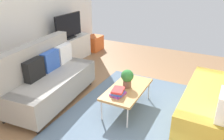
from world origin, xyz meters
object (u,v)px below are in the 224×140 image
object	(u,v)px
couch_green	(218,99)
table_book_0	(118,94)
bottle_1	(63,37)
coffee_table	(127,89)
couch_beige	(48,79)
storage_trunk	(94,43)
vase_0	(52,41)
potted_plant	(127,77)
bottle_2	(66,37)
tv	(69,27)
bottle_0	(60,38)
tv_console	(70,50)

from	to	relation	value
couch_green	table_book_0	size ratio (longest dim) A/B	7.99
couch_green	bottle_1	xyz separation A→B (m)	(0.89, 3.73, 0.30)
coffee_table	table_book_0	xyz separation A→B (m)	(-0.29, 0.04, 0.05)
couch_beige	storage_trunk	size ratio (longest dim) A/B	3.79
table_book_0	vase_0	xyz separation A→B (m)	(1.17, 2.36, 0.27)
storage_trunk	potted_plant	xyz separation A→B (m)	(-2.53, -2.23, 0.39)
potted_plant	bottle_2	xyz separation A→B (m)	(1.26, 2.29, 0.10)
vase_0	bottle_1	size ratio (longest dim) A/B	0.67
coffee_table	tv	size ratio (longest dim) A/B	1.10
bottle_0	bottle_1	distance (m)	0.10
bottle_1	couch_green	bearing A→B (deg)	-103.45
tv_console	storage_trunk	distance (m)	1.11
bottle_0	coffee_table	bearing A→B (deg)	-115.03
table_book_0	bottle_1	xyz separation A→B (m)	(1.47, 2.27, 0.30)
coffee_table	vase_0	xyz separation A→B (m)	(0.88, 2.40, 0.31)
bottle_2	table_book_0	bearing A→B (deg)	-124.82
tv	storage_trunk	bearing A→B (deg)	-4.16
vase_0	bottle_0	distance (m)	0.22
storage_trunk	bottle_1	xyz separation A→B (m)	(-1.38, 0.06, 0.52)
potted_plant	bottle_2	world-z (taller)	bottle_2
couch_beige	tv	world-z (taller)	tv
vase_0	couch_beige	bearing A→B (deg)	-142.55
coffee_table	potted_plant	xyz separation A→B (m)	(0.03, 0.02, 0.21)
coffee_table	vase_0	bearing A→B (deg)	69.87
potted_plant	tv_console	bearing A→B (deg)	58.41
table_book_0	storage_trunk	bearing A→B (deg)	37.82
bottle_0	bottle_1	bearing A→B (deg)	0.00
couch_beige	tv_console	xyz separation A→B (m)	(1.85, 0.93, -0.13)
couch_green	potted_plant	world-z (taller)	couch_green
tv	storage_trunk	size ratio (longest dim) A/B	1.92
vase_0	bottle_2	size ratio (longest dim) A/B	0.98
table_book_0	bottle_2	xyz separation A→B (m)	(1.58, 2.27, 0.27)
storage_trunk	vase_0	bearing A→B (deg)	174.90
tv	table_book_0	xyz separation A→B (m)	(-1.75, -2.29, -0.51)
couch_green	bottle_0	bearing A→B (deg)	79.20
potted_plant	table_book_0	distance (m)	0.36
tv_console	bottle_0	xyz separation A→B (m)	(-0.38, -0.04, 0.42)
couch_green	bottle_2	distance (m)	3.87
coffee_table	storage_trunk	xyz separation A→B (m)	(2.56, 2.25, -0.17)
tv_console	vase_0	xyz separation A→B (m)	(-0.58, 0.05, 0.38)
couch_beige	couch_green	world-z (taller)	same
coffee_table	couch_beige	bearing A→B (deg)	105.47
table_book_0	bottle_0	bearing A→B (deg)	58.96
vase_0	coffee_table	bearing A→B (deg)	-110.13
tv	vase_0	world-z (taller)	tv
couch_beige	tv	distance (m)	2.12
tv_console	bottle_2	bearing A→B (deg)	-166.64
potted_plant	coffee_table	bearing A→B (deg)	-144.91
couch_beige	storage_trunk	distance (m)	3.08
storage_trunk	table_book_0	size ratio (longest dim) A/B	2.17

